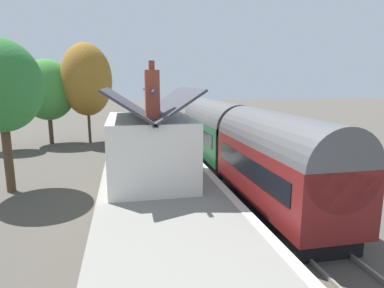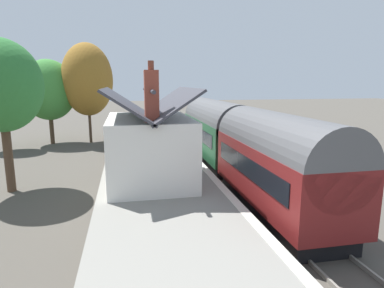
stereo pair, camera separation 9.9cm
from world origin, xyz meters
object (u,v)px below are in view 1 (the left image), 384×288
(bench_mid_platform, at_px, (148,133))
(tree_behind_building, at_px, (48,90))
(station_building, at_px, (150,146))
(planter_bench_left, at_px, (157,129))
(train, at_px, (238,142))
(lamp_post_platform, at_px, (170,109))
(planter_bench_right, at_px, (179,147))
(bench_by_lamp, at_px, (150,130))
(planter_under_sign, at_px, (125,150))
(planter_edge_near, at_px, (132,129))
(tree_far_right, at_px, (0,86))
(planter_corner_building, at_px, (169,150))
(tree_distant, at_px, (1,104))
(planter_edge_far, at_px, (135,134))
(bench_near_building, at_px, (151,140))
(tree_far_left, at_px, (87,80))
(planter_by_door, at_px, (138,147))

(bench_mid_platform, relative_size, tree_behind_building, 0.19)
(station_building, height_order, planter_bench_left, station_building)
(train, xyz_separation_m, lamp_post_platform, (7.69, 2.75, 1.30))
(planter_bench_right, height_order, planter_bench_left, planter_bench_left)
(bench_by_lamp, bearing_deg, train, -159.65)
(planter_under_sign, xyz_separation_m, planter_edge_near, (9.25, -0.68, -0.00))
(tree_far_right, bearing_deg, planter_corner_building, -72.48)
(station_building, distance_m, tree_behind_building, 18.11)
(planter_bench_left, height_order, tree_distant, tree_distant)
(bench_by_lamp, xyz_separation_m, planter_corner_building, (-7.95, -0.55, -0.19))
(planter_edge_far, bearing_deg, planter_corner_building, -165.05)
(planter_under_sign, distance_m, tree_distant, 12.67)
(bench_near_building, relative_size, planter_under_sign, 1.93)
(tree_distant, bearing_deg, planter_edge_near, -81.71)
(bench_by_lamp, xyz_separation_m, tree_far_left, (2.89, 5.37, 4.32))
(planter_under_sign, bearing_deg, station_building, -169.18)
(planter_bench_left, height_order, planter_edge_far, planter_bench_left)
(bench_mid_platform, bearing_deg, lamp_post_platform, -131.24)
(bench_mid_platform, xyz_separation_m, planter_edge_far, (0.84, 0.96, -0.18))
(tree_distant, bearing_deg, tree_far_left, -71.07)
(planter_bench_left, height_order, lamp_post_platform, lamp_post_platform)
(tree_far_left, bearing_deg, planter_bench_left, -107.28)
(planter_by_door, relative_size, tree_behind_building, 0.10)
(tree_far_right, bearing_deg, planter_bench_right, -69.85)
(bench_mid_platform, height_order, lamp_post_platform, lamp_post_platform)
(bench_by_lamp, distance_m, tree_distant, 12.12)
(bench_near_building, relative_size, planter_bench_left, 1.59)
(bench_near_building, relative_size, lamp_post_platform, 0.39)
(planter_by_door, distance_m, lamp_post_platform, 4.78)
(bench_by_lamp, distance_m, tree_behind_building, 9.88)
(station_building, relative_size, tree_distant, 1.09)
(planter_edge_far, relative_size, lamp_post_platform, 0.28)
(tree_far_right, bearing_deg, train, -91.78)
(station_building, xyz_separation_m, planter_by_door, (6.63, 0.36, -1.34))
(planter_corner_building, height_order, lamp_post_platform, lamp_post_platform)
(planter_bench_right, distance_m, tree_far_right, 10.75)
(lamp_post_platform, xyz_separation_m, tree_behind_building, (6.35, 10.10, 1.33))
(bench_mid_platform, height_order, tree_far_left, tree_far_left)
(planter_corner_building, relative_size, tree_behind_building, 0.11)
(bench_by_lamp, xyz_separation_m, bench_mid_platform, (-1.86, 0.34, 0.00))
(bench_near_building, relative_size, planter_by_door, 1.94)
(planter_bench_right, relative_size, planter_edge_far, 0.94)
(tree_behind_building, bearing_deg, planter_bench_right, -135.38)
(planter_corner_building, bearing_deg, planter_under_sign, 72.13)
(bench_mid_platform, xyz_separation_m, planter_bench_right, (-5.36, -1.68, -0.18))
(planter_bench_left, xyz_separation_m, tree_far_right, (-11.65, 8.68, 3.96))
(planter_edge_near, bearing_deg, planter_corner_building, -168.59)
(planter_edge_far, bearing_deg, tree_far_left, 46.14)
(planter_bench_left, xyz_separation_m, lamp_post_platform, (-4.34, -0.65, 2.12))
(bench_mid_platform, xyz_separation_m, tree_far_right, (-8.79, 7.65, 3.92))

